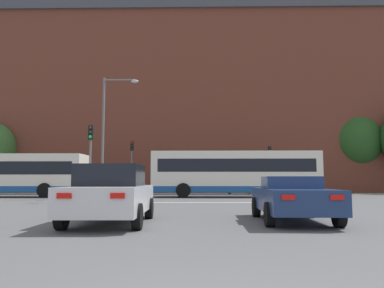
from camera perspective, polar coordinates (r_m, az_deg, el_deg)
name	(u,v)px	position (r m, az deg, el deg)	size (l,w,h in m)	color
stop_line_strip	(201,202)	(20.24, 1.45, -8.90)	(9.77, 0.30, 0.01)	silver
far_pavement	(200,194)	(32.86, 1.30, -7.60)	(70.85, 2.50, 0.01)	#A09B91
brick_civic_building	(196,104)	(43.61, 0.54, 6.04)	(46.46, 13.69, 22.45)	brown
car_saloon_left	(111,194)	(10.72, -12.18, -7.47)	(2.12, 4.43, 1.62)	silver
car_roadster_right	(292,198)	(11.40, 14.99, -7.96)	(2.05, 4.37, 1.30)	navy
bus_crossing_lead	(235,173)	(26.98, 6.57, -4.36)	(11.81, 2.64, 3.22)	silver
bus_crossing_trailing	(0,174)	(30.26, -27.22, -4.10)	(12.20, 2.68, 3.03)	silver
traffic_light_far_right	(270,162)	(32.37, 11.79, -2.68)	(0.26, 0.31, 4.06)	slate
traffic_light_far_left	(132,159)	(32.43, -9.18, -2.24)	(0.26, 0.31, 4.51)	slate
traffic_light_near_left	(90,150)	(21.55, -15.23, -0.93)	(0.26, 0.31, 4.24)	slate
street_lamp_junction	(109,124)	(25.61, -12.54, 2.93)	(2.41, 0.36, 8.09)	slate
pedestrian_waiting	(230,181)	(32.29, 5.75, -5.70)	(0.42, 0.45, 1.82)	black
pedestrian_walking_east	(249,183)	(32.65, 8.74, -5.83)	(0.44, 0.44, 1.69)	brown
tree_by_building	(356,141)	(40.79, 23.71, 0.37)	(5.02, 5.02, 7.70)	#4C3823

